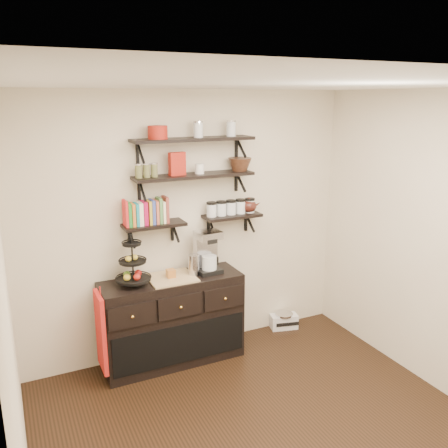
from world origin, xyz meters
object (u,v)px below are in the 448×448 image
sideboard (173,320)px  fruit_stand (133,268)px  coffee_maker (207,252)px  radio (284,321)px

sideboard → fruit_stand: fruit_stand is taller
sideboard → fruit_stand: bearing=179.5°
fruit_stand → coffee_maker: 0.77m
sideboard → coffee_maker: 0.77m
coffee_maker → radio: (1.01, 0.09, -1.02)m
fruit_stand → radio: 2.03m
coffee_maker → fruit_stand: bearing=177.7°
sideboard → coffee_maker: size_ratio=3.21×
sideboard → radio: 1.46m
sideboard → fruit_stand: 0.72m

